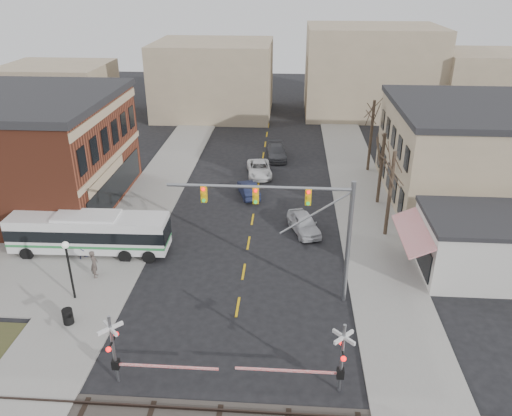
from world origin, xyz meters
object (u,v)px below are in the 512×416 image
(pedestrian_near, at_px, (94,264))
(car_a, at_px, (304,223))
(rr_crossing_west, at_px, (122,351))
(street_lamp, at_px, (68,258))
(car_b, at_px, (249,189))
(car_c, at_px, (259,169))
(pedestrian_far, at_px, (84,248))
(car_d, at_px, (276,152))
(transit_bus, at_px, (89,232))
(rr_crossing_east, at_px, (333,359))
(traffic_signal_mast, at_px, (300,216))
(trash_bin, at_px, (68,316))

(pedestrian_near, bearing_deg, car_a, -76.42)
(rr_crossing_west, bearing_deg, car_a, 61.28)
(street_lamp, xyz_separation_m, car_b, (9.54, 16.64, -2.33))
(car_c, relative_size, pedestrian_far, 3.12)
(car_d, xyz_separation_m, pedestrian_near, (-11.29, -24.61, 0.38))
(car_a, bearing_deg, pedestrian_near, -169.78)
(transit_bus, distance_m, car_d, 24.89)
(car_a, distance_m, car_c, 12.56)
(rr_crossing_east, relative_size, car_b, 1.39)
(traffic_signal_mast, xyz_separation_m, pedestrian_near, (-13.40, 1.33, -4.69))
(car_d, bearing_deg, rr_crossing_west, -106.93)
(transit_bus, relative_size, rr_crossing_east, 2.04)
(transit_bus, height_order, car_a, transit_bus)
(rr_crossing_east, height_order, street_lamp, street_lamp)
(pedestrian_near, bearing_deg, transit_bus, 9.70)
(rr_crossing_west, height_order, car_b, rr_crossing_west)
(pedestrian_near, bearing_deg, pedestrian_far, 20.65)
(rr_crossing_west, bearing_deg, trash_bin, 138.55)
(rr_crossing_east, bearing_deg, street_lamp, 157.33)
(transit_bus, bearing_deg, traffic_signal_mast, -17.17)
(street_lamp, relative_size, pedestrian_far, 2.54)
(car_c, relative_size, pedestrian_near, 2.52)
(trash_bin, bearing_deg, car_b, 65.06)
(trash_bin, height_order, pedestrian_far, pedestrian_far)
(car_b, bearing_deg, car_a, 109.87)
(car_a, height_order, car_d, car_a)
(car_b, bearing_deg, pedestrian_far, 31.28)
(car_b, height_order, pedestrian_far, pedestrian_far)
(traffic_signal_mast, relative_size, car_d, 2.19)
(trash_bin, distance_m, pedestrian_far, 7.44)
(street_lamp, bearing_deg, car_b, 60.18)
(rr_crossing_east, distance_m, car_c, 28.82)
(car_d, distance_m, pedestrian_near, 27.08)
(trash_bin, height_order, car_d, car_d)
(transit_bus, bearing_deg, car_a, 15.57)
(rr_crossing_east, relative_size, pedestrian_near, 2.88)
(pedestrian_near, bearing_deg, car_b, -47.49)
(pedestrian_near, bearing_deg, car_d, -39.55)
(trash_bin, distance_m, car_c, 26.11)
(transit_bus, xyz_separation_m, pedestrian_far, (-0.15, -0.97, -0.76))
(rr_crossing_east, distance_m, pedestrian_near, 17.47)
(traffic_signal_mast, bearing_deg, rr_crossing_east, -78.01)
(pedestrian_far, bearing_deg, car_d, 14.72)
(transit_bus, height_order, rr_crossing_east, rr_crossing_east)
(rr_crossing_west, distance_m, car_c, 28.88)
(pedestrian_near, height_order, pedestrian_far, pedestrian_near)
(car_b, height_order, car_c, car_c)
(car_a, relative_size, car_d, 0.88)
(street_lamp, xyz_separation_m, trash_bin, (0.65, -2.47, -2.41))
(street_lamp, distance_m, car_d, 29.57)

